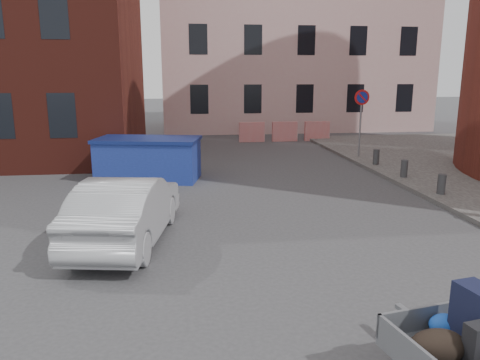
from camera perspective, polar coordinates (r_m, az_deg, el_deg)
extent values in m
plane|color=#38383A|center=(9.03, 0.24, -8.98)|extent=(120.00, 120.00, 0.00)
cube|color=#D3A2A2|center=(31.35, 6.18, 19.37)|extent=(16.00, 8.00, 14.00)
cylinder|color=gray|center=(19.27, 14.45, 6.62)|extent=(0.07, 0.07, 2.60)
cylinder|color=red|center=(19.18, 14.65, 9.73)|extent=(0.60, 0.03, 0.60)
cylinder|color=navy|center=(19.16, 14.67, 9.72)|extent=(0.44, 0.03, 0.44)
cylinder|color=#3A3A3D|center=(14.01, 23.35, -0.46)|extent=(0.22, 0.22, 0.55)
cylinder|color=#3A3A3D|center=(15.90, 19.38, 1.33)|extent=(0.22, 0.22, 0.55)
cylinder|color=#3A3A3D|center=(17.86, 16.26, 2.73)|extent=(0.22, 0.22, 0.55)
cube|color=red|center=(23.76, 1.47, 5.86)|extent=(1.30, 0.18, 1.00)
cube|color=red|center=(24.08, 5.49, 5.90)|extent=(1.30, 0.18, 1.00)
cube|color=red|center=(24.51, 9.39, 5.91)|extent=(1.30, 0.18, 1.00)
cube|color=slate|center=(5.79, 26.35, -18.55)|extent=(1.77, 1.37, 0.08)
cube|color=slate|center=(5.23, 20.02, -19.16)|extent=(0.24, 1.09, 0.28)
cube|color=slate|center=(6.03, 22.95, -14.92)|extent=(1.58, 0.33, 0.28)
cube|color=slate|center=(6.39, 20.54, -15.52)|extent=(0.21, 0.70, 0.06)
cube|color=#181C39|center=(5.67, 26.77, -14.79)|extent=(0.38, 0.50, 0.70)
ellipsoid|color=black|center=(5.34, 22.91, -18.22)|extent=(0.66, 0.46, 0.36)
cube|color=black|center=(5.39, 27.12, -17.64)|extent=(0.31, 0.23, 0.48)
ellipsoid|color=#184AB6|center=(5.90, 23.72, -15.89)|extent=(0.41, 0.36, 0.24)
cube|color=#20359A|center=(15.38, -11.09, 2.34)|extent=(3.41, 2.20, 1.26)
cube|color=navy|center=(15.28, -11.20, 4.86)|extent=(3.53, 2.33, 0.10)
imported|color=#A0A3A7|center=(9.75, -13.65, -3.47)|extent=(2.11, 4.30, 1.36)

